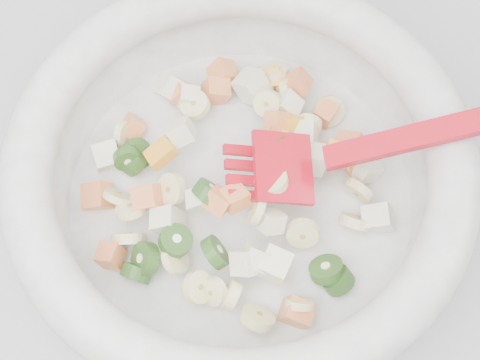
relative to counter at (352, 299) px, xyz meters
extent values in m
cube|color=#9E9EA3|center=(0.00, 0.00, 0.00)|extent=(2.00, 0.60, 0.90)
cylinder|color=white|center=(-0.17, -0.03, 0.46)|extent=(0.30, 0.30, 0.02)
torus|color=white|center=(-0.17, -0.03, 0.53)|extent=(0.37, 0.37, 0.04)
cylinder|color=beige|center=(-0.13, 0.04, 0.49)|extent=(0.03, 0.03, 0.03)
cylinder|color=beige|center=(-0.08, 0.04, 0.48)|extent=(0.03, 0.03, 0.03)
cylinder|color=beige|center=(-0.17, -0.14, 0.48)|extent=(0.03, 0.03, 0.03)
cylinder|color=beige|center=(-0.08, -0.07, 0.48)|extent=(0.04, 0.02, 0.04)
cylinder|color=beige|center=(-0.26, -0.06, 0.48)|extent=(0.04, 0.02, 0.04)
cylinder|color=beige|center=(-0.20, 0.05, 0.49)|extent=(0.04, 0.04, 0.02)
cylinder|color=beige|center=(-0.21, -0.11, 0.49)|extent=(0.03, 0.03, 0.02)
cylinder|color=beige|center=(-0.13, -0.13, 0.48)|extent=(0.03, 0.02, 0.03)
cylinder|color=beige|center=(-0.26, 0.04, 0.48)|extent=(0.02, 0.03, 0.03)
cylinder|color=beige|center=(-0.16, -0.06, 0.51)|extent=(0.02, 0.02, 0.03)
cylinder|color=beige|center=(-0.12, 0.08, 0.48)|extent=(0.02, 0.02, 0.02)
cylinder|color=beige|center=(-0.22, -0.09, 0.49)|extent=(0.02, 0.03, 0.03)
cylinder|color=beige|center=(-0.20, -0.11, 0.48)|extent=(0.03, 0.03, 0.03)
cylinder|color=beige|center=(-0.14, 0.08, 0.48)|extent=(0.02, 0.03, 0.03)
cylinder|color=beige|center=(-0.26, -0.04, 0.49)|extent=(0.03, 0.03, 0.03)
cylinder|color=beige|center=(-0.19, -0.12, 0.48)|extent=(0.02, 0.03, 0.03)
cylinder|color=beige|center=(-0.11, 0.06, 0.48)|extent=(0.02, 0.03, 0.03)
cylinder|color=beige|center=(-0.22, -0.03, 0.50)|extent=(0.03, 0.04, 0.03)
cylinder|color=beige|center=(-0.10, 0.02, 0.49)|extent=(0.03, 0.02, 0.03)
cylinder|color=beige|center=(-0.14, -0.04, 0.51)|extent=(0.04, 0.04, 0.02)
cylinder|color=beige|center=(-0.07, -0.04, 0.48)|extent=(0.02, 0.03, 0.03)
cylinder|color=beige|center=(-0.27, -0.02, 0.48)|extent=(0.03, 0.03, 0.03)
cylinder|color=beige|center=(-0.12, -0.08, 0.49)|extent=(0.03, 0.02, 0.03)
cube|color=#FF9350|center=(-0.18, 0.07, 0.48)|extent=(0.03, 0.02, 0.03)
cube|color=#FF9350|center=(-0.08, 0.03, 0.48)|extent=(0.02, 0.03, 0.02)
cube|color=#FF9350|center=(-0.17, 0.09, 0.48)|extent=(0.03, 0.03, 0.03)
cube|color=#FF9350|center=(-0.09, -0.01, 0.49)|extent=(0.03, 0.03, 0.03)
cube|color=#FF9350|center=(-0.21, 0.07, 0.48)|extent=(0.02, 0.02, 0.02)
cube|color=#FF9350|center=(-0.28, -0.07, 0.48)|extent=(0.03, 0.02, 0.02)
cube|color=#FF9350|center=(-0.13, 0.02, 0.50)|extent=(0.03, 0.03, 0.03)
cube|color=#FF9350|center=(-0.29, -0.02, 0.47)|extent=(0.03, 0.03, 0.03)
cube|color=#FF9350|center=(-0.25, 0.04, 0.47)|extent=(0.03, 0.03, 0.03)
cube|color=#FF9350|center=(-0.07, -0.01, 0.48)|extent=(0.03, 0.03, 0.03)
cube|color=#FF9350|center=(-0.17, -0.05, 0.51)|extent=(0.03, 0.03, 0.02)
cube|color=#FF9350|center=(-0.24, -0.03, 0.49)|extent=(0.03, 0.03, 0.03)
cube|color=#FF9350|center=(-0.14, -0.14, 0.48)|extent=(0.03, 0.03, 0.03)
cube|color=#FF9350|center=(-0.07, 0.00, 0.48)|extent=(0.04, 0.03, 0.03)
cube|color=#FF9350|center=(-0.19, -0.05, 0.51)|extent=(0.03, 0.03, 0.03)
cube|color=#FF9350|center=(-0.11, 0.06, 0.48)|extent=(0.03, 0.03, 0.03)
cylinder|color=#438E2F|center=(-0.25, 0.01, 0.48)|extent=(0.04, 0.03, 0.04)
cylinder|color=#438E2F|center=(-0.10, -0.12, 0.48)|extent=(0.04, 0.04, 0.03)
cylinder|color=#438E2F|center=(-0.26, -0.09, 0.48)|extent=(0.04, 0.03, 0.04)
cylinder|color=#438E2F|center=(-0.22, -0.07, 0.50)|extent=(0.03, 0.03, 0.02)
cylinder|color=#438E2F|center=(-0.19, -0.04, 0.51)|extent=(0.03, 0.03, 0.04)
cylinder|color=#438E2F|center=(-0.25, 0.01, 0.48)|extent=(0.03, 0.03, 0.03)
cylinder|color=#438E2F|center=(-0.26, 0.01, 0.49)|extent=(0.03, 0.02, 0.03)
cylinder|color=#438E2F|center=(-0.11, -0.11, 0.48)|extent=(0.03, 0.03, 0.03)
cylinder|color=#438E2F|center=(-0.25, -0.08, 0.48)|extent=(0.03, 0.03, 0.03)
cylinder|color=#438E2F|center=(-0.19, -0.09, 0.49)|extent=(0.02, 0.04, 0.04)
cylinder|color=#438E2F|center=(-0.13, -0.01, 0.51)|extent=(0.04, 0.04, 0.03)
cube|color=white|center=(-0.17, -0.10, 0.49)|extent=(0.03, 0.03, 0.03)
cube|color=white|center=(-0.20, -0.05, 0.50)|extent=(0.02, 0.02, 0.03)
cube|color=white|center=(-0.23, -0.05, 0.49)|extent=(0.03, 0.02, 0.03)
cube|color=white|center=(-0.06, -0.01, 0.48)|extent=(0.03, 0.03, 0.03)
cube|color=white|center=(-0.15, -0.10, 0.49)|extent=(0.03, 0.03, 0.03)
cube|color=white|center=(-0.11, -0.01, 0.49)|extent=(0.03, 0.03, 0.03)
cube|color=white|center=(-0.06, -0.03, 0.48)|extent=(0.03, 0.02, 0.02)
cube|color=white|center=(-0.12, -0.01, 0.50)|extent=(0.03, 0.03, 0.03)
cube|color=white|center=(-0.16, -0.10, 0.50)|extent=(0.03, 0.03, 0.03)
cube|color=white|center=(-0.15, -0.07, 0.50)|extent=(0.03, 0.02, 0.03)
cube|color=white|center=(-0.22, 0.08, 0.48)|extent=(0.03, 0.03, 0.03)
cube|color=white|center=(-0.11, 0.01, 0.49)|extent=(0.03, 0.03, 0.03)
cube|color=white|center=(-0.20, 0.06, 0.48)|extent=(0.02, 0.02, 0.02)
cube|color=white|center=(-0.12, 0.04, 0.48)|extent=(0.03, 0.03, 0.03)
cube|color=white|center=(-0.21, 0.02, 0.50)|extent=(0.03, 0.03, 0.03)
cube|color=white|center=(-0.28, 0.02, 0.48)|extent=(0.03, 0.03, 0.02)
cube|color=white|center=(-0.14, 0.07, 0.48)|extent=(0.04, 0.04, 0.03)
cube|color=white|center=(-0.06, -0.07, 0.48)|extent=(0.03, 0.02, 0.03)
cube|color=orange|center=(-0.12, 0.02, 0.49)|extent=(0.03, 0.03, 0.03)
cube|color=orange|center=(-0.13, 0.08, 0.48)|extent=(0.03, 0.02, 0.03)
cube|color=orange|center=(-0.08, -0.01, 0.49)|extent=(0.03, 0.03, 0.02)
cube|color=orange|center=(-0.23, 0.00, 0.49)|extent=(0.03, 0.03, 0.02)
cube|color=orange|center=(-0.13, 0.01, 0.49)|extent=(0.03, 0.03, 0.03)
cube|color=red|center=(-0.13, -0.03, 0.51)|extent=(0.05, 0.06, 0.03)
cube|color=red|center=(-0.17, -0.01, 0.51)|extent=(0.03, 0.01, 0.01)
cube|color=red|center=(-0.17, -0.02, 0.51)|extent=(0.03, 0.01, 0.01)
cube|color=red|center=(-0.17, -0.04, 0.51)|extent=(0.03, 0.01, 0.01)
cube|color=red|center=(-0.17, -0.05, 0.51)|extent=(0.03, 0.01, 0.01)
cube|color=red|center=(-0.02, -0.03, 0.55)|extent=(0.17, 0.02, 0.07)
camera|label=1|loc=(-0.20, -0.28, 1.03)|focal=55.00mm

